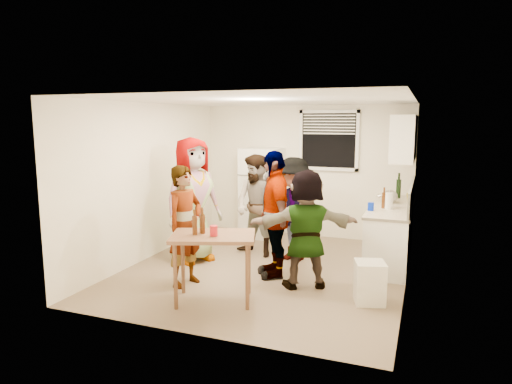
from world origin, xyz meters
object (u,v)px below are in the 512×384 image
at_px(guest_stripe, 187,284).
at_px(guest_black, 274,275).
at_px(serving_table, 214,301).
at_px(guest_grey, 194,260).
at_px(wine_bottle, 398,198).
at_px(red_cup, 214,236).
at_px(guest_back_left, 257,255).
at_px(guest_orange, 305,286).
at_px(refrigerator, 262,193).
at_px(trash_bin, 370,283).
at_px(blue_cup, 371,211).
at_px(guest_back_right, 293,260).
at_px(beer_bottle_table, 202,233).
at_px(beer_bottle_counter, 383,208).

bearing_deg(guest_stripe, guest_black, -38.76).
xyz_separation_m(serving_table, guest_grey, (-1.04, 1.40, 0.00)).
relative_size(guest_grey, guest_black, 1.09).
bearing_deg(wine_bottle, red_cup, -120.45).
bearing_deg(guest_back_left, guest_orange, -26.74).
height_order(refrigerator, wine_bottle, refrigerator).
bearing_deg(serving_table, guest_back_left, 95.02).
relative_size(trash_bin, guest_grey, 0.26).
relative_size(blue_cup, guest_grey, 0.06).
height_order(blue_cup, guest_back_left, blue_cup).
relative_size(refrigerator, guest_back_right, 1.03).
distance_m(guest_grey, guest_back_left, 1.06).
xyz_separation_m(wine_bottle, beer_bottle_table, (-2.13, -3.17, -0.05)).
bearing_deg(refrigerator, beer_bottle_table, -83.36).
distance_m(blue_cup, guest_grey, 2.88).
height_order(beer_bottle_counter, guest_back_right, beer_bottle_counter).
bearing_deg(guest_back_left, refrigerator, 125.41).
distance_m(trash_bin, guest_stripe, 2.45).
distance_m(blue_cup, red_cup, 2.56).
bearing_deg(guest_back_right, refrigerator, 150.35).
relative_size(serving_table, guest_grey, 0.51).
bearing_deg(beer_bottle_table, trash_bin, 16.54).
bearing_deg(beer_bottle_counter, guest_back_right, -170.97).
bearing_deg(guest_grey, guest_black, -69.51).
distance_m(trash_bin, guest_back_right, 1.93).
bearing_deg(blue_cup, refrigerator, 149.18).
relative_size(guest_back_left, guest_back_right, 1.01).
bearing_deg(guest_orange, guest_stripe, -8.33).
bearing_deg(wine_bottle, beer_bottle_table, -123.83).
relative_size(wine_bottle, red_cup, 2.58).
xyz_separation_m(guest_stripe, guest_black, (1.01, 0.76, 0.00)).
height_order(blue_cup, serving_table, blue_cup).
distance_m(blue_cup, guest_black, 1.72).
distance_m(guest_back_left, guest_back_right, 0.63).
height_order(blue_cup, guest_back_right, blue_cup).
relative_size(refrigerator, beer_bottle_counter, 7.10).
height_order(serving_table, guest_black, serving_table).
xyz_separation_m(blue_cup, beer_bottle_table, (-1.82, -1.89, -0.05)).
distance_m(wine_bottle, blue_cup, 1.32).
bearing_deg(guest_orange, red_cup, 20.54).
distance_m(trash_bin, beer_bottle_table, 2.15).
relative_size(guest_back_right, guest_orange, 1.03).
distance_m(beer_bottle_table, guest_orange, 1.63).
xyz_separation_m(trash_bin, guest_black, (-1.41, 0.53, -0.25)).
bearing_deg(beer_bottle_counter, blue_cup, -121.49).
height_order(wine_bottle, blue_cup, wine_bottle).
distance_m(serving_table, guest_back_right, 2.02).
relative_size(beer_bottle_table, red_cup, 1.87).
relative_size(blue_cup, beer_bottle_table, 0.53).
distance_m(beer_bottle_table, guest_grey, 1.83).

